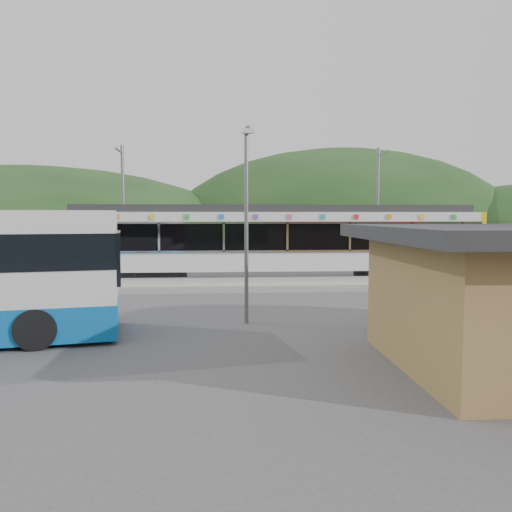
{
  "coord_description": "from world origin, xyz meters",
  "views": [
    {
      "loc": [
        -1.73,
        -18.85,
        3.2
      ],
      "look_at": [
        -0.34,
        1.0,
        1.61
      ],
      "focal_mm": 35.0,
      "sensor_mm": 36.0,
      "label": 1
    }
  ],
  "objects": [
    {
      "name": "yellow_line",
      "position": [
        0.0,
        2.0,
        0.3
      ],
      "size": [
        26.0,
        0.1,
        0.01
      ],
      "primitive_type": "cube",
      "color": "yellow",
      "rests_on": "platform"
    },
    {
      "name": "hills",
      "position": [
        6.19,
        5.29,
        0.0
      ],
      "size": [
        146.0,
        149.0,
        26.0
      ],
      "color": "#1E3D19",
      "rests_on": "ground"
    },
    {
      "name": "platform",
      "position": [
        0.0,
        3.3,
        0.15
      ],
      "size": [
        26.0,
        3.2,
        0.3
      ],
      "primitive_type": "cube",
      "color": "#9E9E99",
      "rests_on": "ground"
    },
    {
      "name": "catenary_mast_west",
      "position": [
        -7.0,
        8.56,
        3.65
      ],
      "size": [
        0.18,
        1.8,
        7.0
      ],
      "color": "slate",
      "rests_on": "ground"
    },
    {
      "name": "train",
      "position": [
        0.91,
        6.0,
        2.06
      ],
      "size": [
        20.44,
        3.01,
        3.74
      ],
      "color": "black",
      "rests_on": "ground"
    },
    {
      "name": "lamp_post",
      "position": [
        -0.99,
        -4.23,
        3.42
      ],
      "size": [
        0.35,
        1.01,
        5.71
      ],
      "rotation": [
        0.0,
        0.0,
        0.0
      ],
      "color": "slate",
      "rests_on": "ground"
    },
    {
      "name": "catenary_mast_east",
      "position": [
        7.0,
        8.56,
        3.65
      ],
      "size": [
        0.18,
        1.8,
        7.0
      ],
      "color": "slate",
      "rests_on": "ground"
    },
    {
      "name": "ground",
      "position": [
        0.0,
        0.0,
        0.0
      ],
      "size": [
        120.0,
        120.0,
        0.0
      ],
      "primitive_type": "plane",
      "color": "#4C4C4F",
      "rests_on": "ground"
    }
  ]
}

